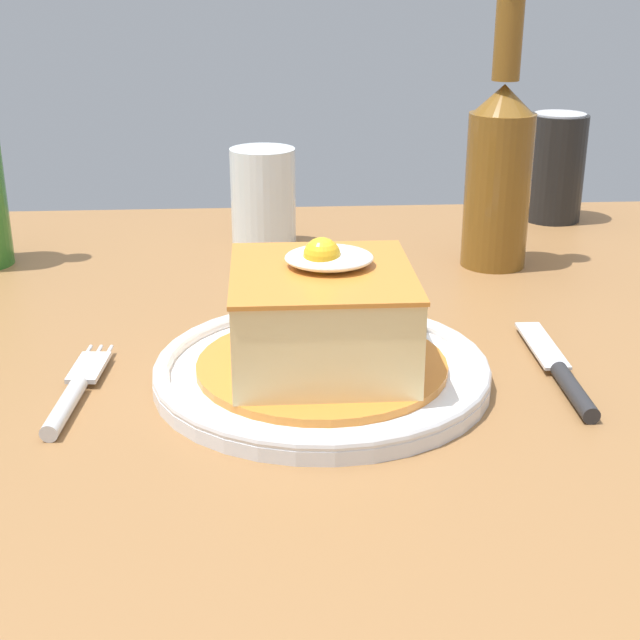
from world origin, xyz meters
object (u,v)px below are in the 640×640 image
soda_can (555,168)px  beer_bottle_amber (499,166)px  fork (73,394)px  knife (564,377)px  drinking_glass (263,205)px  main_plate (322,370)px

soda_can → beer_bottle_amber: bearing=-123.6°
fork → beer_bottle_amber: 0.47m
knife → drinking_glass: (-0.21, 0.36, 0.04)m
beer_bottle_amber → fork: bearing=-141.8°
soda_can → main_plate: bearing=-124.9°
soda_can → beer_bottle_amber: (-0.11, -0.17, 0.04)m
fork → beer_bottle_amber: (0.36, 0.28, 0.09)m
fork → beer_bottle_amber: beer_bottle_amber is taller
soda_can → drinking_glass: soda_can is taller
fork → soda_can: soda_can is taller
main_plate → drinking_glass: size_ratio=2.29×
fork → knife: bearing=0.8°
main_plate → soda_can: size_ratio=1.94×
main_plate → fork: main_plate is taller
fork → drinking_glass: bearing=69.6°
main_plate → knife: 0.17m
fork → drinking_glass: 0.39m
beer_bottle_amber → main_plate: bearing=-125.6°
main_plate → soda_can: bearing=55.1°
knife → drinking_glass: bearing=120.7°
soda_can → drinking_glass: (-0.34, -0.09, -0.02)m
knife → soda_can: soda_can is taller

